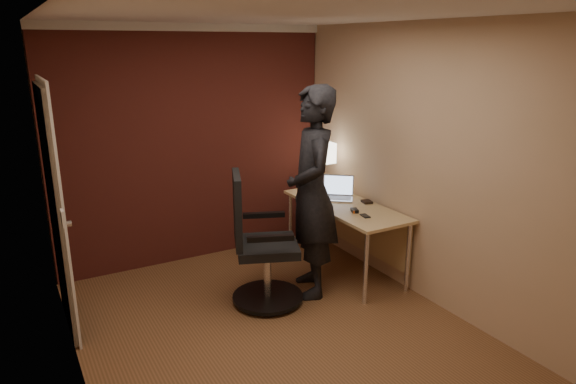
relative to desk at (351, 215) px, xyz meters
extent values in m
plane|color=brown|center=(-1.25, -0.83, -0.60)|extent=(4.00, 4.00, 0.00)
plane|color=white|center=(-1.25, -0.83, 1.90)|extent=(4.00, 4.00, 0.00)
plane|color=tan|center=(-1.25, 1.17, 0.65)|extent=(3.00, 0.00, 3.00)
plane|color=tan|center=(-1.25, -2.83, 0.65)|extent=(3.00, 0.00, 3.00)
plane|color=tan|center=(-2.75, -0.83, 0.65)|extent=(0.00, 4.00, 4.00)
plane|color=tan|center=(0.25, -0.83, 0.65)|extent=(0.00, 4.00, 4.00)
cube|color=maroon|center=(-1.25, 1.14, 0.65)|extent=(2.98, 0.06, 2.50)
cube|color=silver|center=(-1.25, 1.13, 1.86)|extent=(3.00, 0.08, 0.08)
cube|color=silver|center=(-2.71, -0.83, 1.86)|extent=(0.08, 4.00, 0.08)
cube|color=silver|center=(0.21, -0.83, 1.86)|extent=(0.08, 4.00, 0.08)
cube|color=silver|center=(-2.73, 0.27, 0.40)|extent=(0.05, 0.82, 2.02)
cube|color=silver|center=(-2.71, 0.27, 0.40)|extent=(0.02, 0.92, 2.12)
cylinder|color=silver|center=(-2.68, -0.06, 0.40)|extent=(0.05, 0.05, 0.05)
cube|color=silver|center=(-2.74, -0.38, 0.55)|extent=(0.02, 0.08, 0.12)
cube|color=tan|center=(-0.07, 0.00, 0.11)|extent=(0.60, 1.50, 0.03)
cube|color=tan|center=(0.21, 0.00, -0.17)|extent=(0.02, 1.38, 0.54)
cylinder|color=silver|center=(-0.32, -0.69, -0.25)|extent=(0.04, 0.04, 0.70)
cylinder|color=silver|center=(-0.32, 0.69, -0.25)|extent=(0.04, 0.04, 0.70)
cylinder|color=silver|center=(0.18, -0.69, -0.25)|extent=(0.04, 0.04, 0.70)
cylinder|color=silver|center=(0.18, 0.69, -0.25)|extent=(0.04, 0.04, 0.70)
cube|color=silver|center=(0.01, 0.56, 0.14)|extent=(0.11, 0.11, 0.01)
cylinder|color=silver|center=(0.01, 0.56, 0.29)|extent=(0.01, 0.01, 0.30)
cube|color=white|center=(0.01, 0.56, 0.55)|extent=(0.22, 0.22, 0.22)
cube|color=silver|center=(-0.05, 0.18, 0.14)|extent=(0.40, 0.39, 0.01)
cube|color=silver|center=(0.02, 0.27, 0.25)|extent=(0.29, 0.25, 0.22)
cube|color=#B2CCF2|center=(0.02, 0.26, 0.25)|extent=(0.26, 0.22, 0.19)
cube|color=gray|center=(-0.05, 0.17, 0.14)|extent=(0.30, 0.28, 0.00)
cube|color=black|center=(-0.14, -0.25, 0.14)|extent=(0.09, 0.12, 0.03)
cube|color=black|center=(-0.13, -0.41, 0.13)|extent=(0.08, 0.12, 0.01)
cube|color=black|center=(0.15, -0.07, 0.14)|extent=(0.11, 0.13, 0.02)
cylinder|color=black|center=(-1.08, -0.22, -0.56)|extent=(0.65, 0.65, 0.03)
cylinder|color=silver|center=(-1.08, -0.22, -0.31)|extent=(0.07, 0.07, 0.49)
cube|color=black|center=(-1.08, -0.22, -0.05)|extent=(0.70, 0.70, 0.08)
cube|color=black|center=(-1.32, -0.13, 0.31)|extent=(0.23, 0.48, 0.64)
cube|color=black|center=(-0.97, 0.06, 0.14)|extent=(0.39, 0.20, 0.05)
cube|color=black|center=(-1.19, -0.50, 0.14)|extent=(0.39, 0.20, 0.05)
imported|color=black|center=(-0.61, -0.22, 0.38)|extent=(0.70, 0.84, 1.96)
camera|label=1|loc=(-3.03, -4.05, 1.71)|focal=32.00mm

